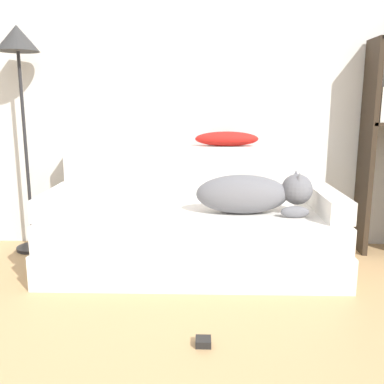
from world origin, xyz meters
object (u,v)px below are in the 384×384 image
at_px(throw_pillow, 227,139).
at_px(power_adapter, 203,342).
at_px(laptop, 157,212).
at_px(floor_lamp, 19,63).
at_px(dog, 253,193).
at_px(couch, 192,240).

distance_m(throw_pillow, power_adapter, 1.56).
xyz_separation_m(laptop, floor_lamp, (-1.01, 0.41, 0.98)).
bearing_deg(laptop, throw_pillow, 41.66).
bearing_deg(power_adapter, throw_pillow, 82.84).
xyz_separation_m(dog, floor_lamp, (-1.63, 0.39, 0.85)).
xyz_separation_m(floor_lamp, power_adapter, (1.31, -1.30, -1.36)).
distance_m(dog, floor_lamp, 1.88).
relative_size(dog, throw_pillow, 1.64).
bearing_deg(dog, couch, 172.70).
distance_m(couch, laptop, 0.32).
height_order(dog, throw_pillow, throw_pillow).
height_order(floor_lamp, power_adapter, floor_lamp).
bearing_deg(throw_pillow, floor_lamp, -179.86).
bearing_deg(laptop, power_adapter, -71.07).
relative_size(couch, throw_pillow, 4.22).
height_order(couch, dog, dog).
relative_size(couch, floor_lamp, 1.18).
height_order(throw_pillow, power_adapter, throw_pillow).
distance_m(couch, throw_pillow, 0.78).
height_order(laptop, throw_pillow, throw_pillow).
relative_size(laptop, floor_lamp, 0.17).
bearing_deg(power_adapter, floor_lamp, 135.19).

